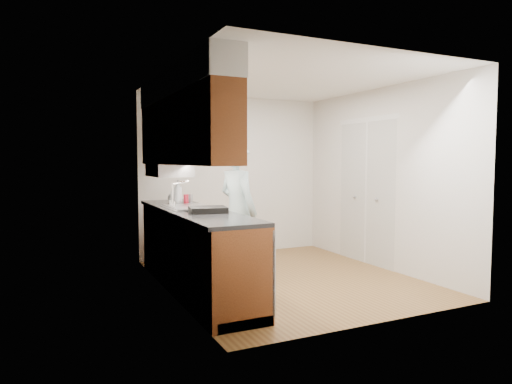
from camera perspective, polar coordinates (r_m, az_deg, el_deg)
floor at (r=5.90m, az=3.79°, el=-10.75°), size 3.50×3.50×0.00m
ceiling at (r=5.79m, az=3.91°, el=13.92°), size 3.50×3.50×0.00m
wall_left at (r=5.15m, az=-10.89°, el=1.13°), size 0.02×3.50×2.50m
wall_right at (r=6.57m, az=15.35°, el=1.67°), size 0.02×3.50×2.50m
wall_back at (r=7.29m, az=-2.88°, el=2.02°), size 3.00×0.02×2.50m
counter at (r=5.32m, az=-7.62°, el=-7.00°), size 0.64×2.80×1.30m
upper_cabinets at (r=5.25m, az=-9.31°, el=8.84°), size 0.47×2.80×1.21m
closet_door at (r=6.81m, az=13.59°, el=-0.12°), size 0.02×1.22×2.05m
floor_mat at (r=5.80m, az=-2.25°, el=-10.94°), size 0.65×0.86×0.01m
person at (r=5.62m, az=-2.28°, el=-1.32°), size 0.61×0.77×1.93m
soap_bottle_a at (r=6.03m, az=-9.74°, el=0.04°), size 0.12×0.12×0.30m
soap_bottle_b at (r=6.09m, az=-10.17°, el=-0.52°), size 0.11×0.11×0.18m
soap_bottle_c at (r=6.22m, az=-10.41°, el=-0.47°), size 0.18×0.18×0.17m
soda_can at (r=5.96m, az=-8.74°, el=-0.87°), size 0.09×0.09×0.12m
steel_can at (r=6.09m, az=-8.17°, el=-0.80°), size 0.07×0.07×0.11m
dish_rack at (r=4.92m, az=-6.04°, el=-2.21°), size 0.44×0.39×0.06m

